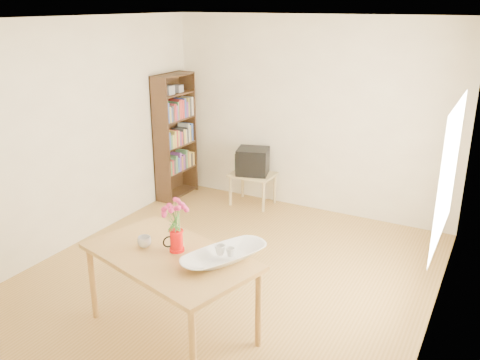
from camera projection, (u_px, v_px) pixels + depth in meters
The scene contains 11 objects.
room at pixel (228, 160), 4.89m from camera, with size 4.50×4.50×4.50m.
table at pixel (170, 263), 4.26m from camera, with size 1.64×1.20×0.75m.
tv_stand at pixel (253, 179), 7.15m from camera, with size 0.60×0.45×0.46m.
bookshelf at pixel (175, 141), 7.33m from camera, with size 0.28×0.70×1.80m.
pitcher at pixel (177, 241), 4.27m from camera, with size 0.14×0.18×0.19m.
flowers at pixel (175, 214), 4.19m from camera, with size 0.22×0.22×0.31m, color #DC337A, non-canonical shape.
mug at pixel (144, 242), 4.35m from camera, with size 0.12×0.12×0.09m, color white.
bowl at pixel (224, 234), 4.07m from camera, with size 0.50×0.50×0.47m, color white.
teacup_a at pixel (220, 238), 4.10m from camera, with size 0.08×0.08×0.07m, color white.
teacup_b at pixel (230, 240), 4.08m from camera, with size 0.06×0.06×0.06m, color white.
television at pixel (253, 161), 7.07m from camera, with size 0.51×0.49×0.36m.
Camera 1 is at (2.36, -4.05, 2.75)m, focal length 38.00 mm.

